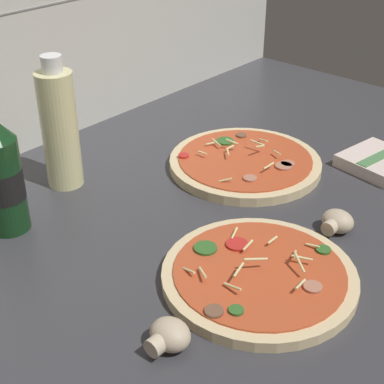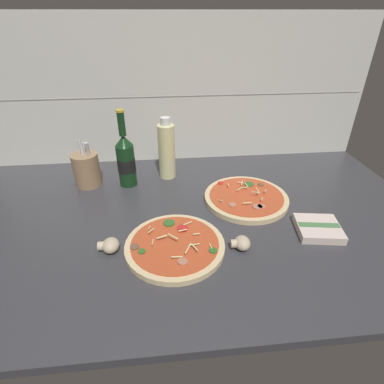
% 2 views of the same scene
% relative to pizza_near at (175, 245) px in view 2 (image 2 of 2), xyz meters
% --- Properties ---
extents(counter_slab, '(1.60, 0.90, 0.03)m').
position_rel_pizza_near_xyz_m(counter_slab, '(0.04, 0.15, -0.02)').
color(counter_slab, '#38383D').
rests_on(counter_slab, ground).
extents(tile_backsplash, '(1.60, 0.01, 0.60)m').
position_rel_pizza_near_xyz_m(tile_backsplash, '(0.04, 0.60, 0.27)').
color(tile_backsplash, silver).
rests_on(tile_backsplash, ground).
extents(pizza_near, '(0.28, 0.28, 0.04)m').
position_rel_pizza_near_xyz_m(pizza_near, '(0.00, 0.00, 0.00)').
color(pizza_near, beige).
rests_on(pizza_near, counter_slab).
extents(pizza_far, '(0.29, 0.29, 0.04)m').
position_rel_pizza_near_xyz_m(pizza_far, '(0.26, 0.22, 0.00)').
color(pizza_far, beige).
rests_on(pizza_far, counter_slab).
extents(beer_bottle, '(0.07, 0.07, 0.29)m').
position_rel_pizza_near_xyz_m(beer_bottle, '(-0.16, 0.38, 0.09)').
color(beer_bottle, '#143819').
rests_on(beer_bottle, counter_slab).
extents(oil_bottle, '(0.06, 0.06, 0.24)m').
position_rel_pizza_near_xyz_m(oil_bottle, '(-0.01, 0.43, 0.10)').
color(oil_bottle, beige).
rests_on(oil_bottle, counter_slab).
extents(mushroom_left, '(0.06, 0.05, 0.04)m').
position_rel_pizza_near_xyz_m(mushroom_left, '(-0.18, 0.01, 0.01)').
color(mushroom_left, beige).
rests_on(mushroom_left, counter_slab).
extents(mushroom_right, '(0.06, 0.05, 0.04)m').
position_rel_pizza_near_xyz_m(mushroom_right, '(0.18, -0.02, 0.01)').
color(mushroom_right, beige).
rests_on(mushroom_right, counter_slab).
extents(utensil_crock, '(0.10, 0.10, 0.18)m').
position_rel_pizza_near_xyz_m(utensil_crock, '(-0.31, 0.40, 0.05)').
color(utensil_crock, '#9E7A56').
rests_on(utensil_crock, counter_slab).
extents(dish_towel, '(0.14, 0.14, 0.03)m').
position_rel_pizza_near_xyz_m(dish_towel, '(0.43, 0.03, 0.00)').
color(dish_towel, beige).
rests_on(dish_towel, counter_slab).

